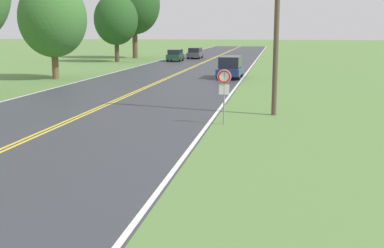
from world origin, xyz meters
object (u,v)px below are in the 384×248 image
(tree_left_verge, at_px, (116,20))
(tree_right_cluster, at_px, (134,4))
(car_dark_grey_van_mid_far, at_px, (195,53))
(traffic_sign, at_px, (224,83))
(tree_mid_treeline, at_px, (53,18))
(car_dark_green_hatchback_mid_near, at_px, (175,55))
(car_dark_blue_van_approaching, at_px, (230,67))

(tree_left_verge, bearing_deg, tree_right_cluster, 90.32)
(car_dark_grey_van_mid_far, bearing_deg, tree_right_cluster, 94.98)
(traffic_sign, bearing_deg, tree_mid_treeline, 133.15)
(tree_mid_treeline, xyz_separation_m, car_dark_green_hatchback_mid_near, (5.00, 23.99, -4.11))
(tree_mid_treeline, relative_size, car_dark_green_hatchback_mid_near, 2.34)
(tree_mid_treeline, bearing_deg, tree_left_verge, 95.32)
(car_dark_blue_van_approaching, bearing_deg, traffic_sign, 5.86)
(traffic_sign, height_order, car_dark_blue_van_approaching, traffic_sign)
(traffic_sign, height_order, tree_mid_treeline, tree_mid_treeline)
(tree_left_verge, relative_size, car_dark_blue_van_approaching, 1.81)
(traffic_sign, relative_size, car_dark_blue_van_approaching, 0.51)
(tree_mid_treeline, height_order, tree_right_cluster, tree_right_cluster)
(tree_right_cluster, bearing_deg, traffic_sign, -68.96)
(tree_left_verge, bearing_deg, tree_mid_treeline, -84.68)
(tree_left_verge, relative_size, car_dark_grey_van_mid_far, 2.04)
(traffic_sign, relative_size, tree_left_verge, 0.28)
(tree_mid_treeline, bearing_deg, traffic_sign, -46.85)
(tree_mid_treeline, xyz_separation_m, car_dark_blue_van_approaching, (14.17, 3.22, -3.96))
(car_dark_blue_van_approaching, distance_m, car_dark_green_hatchback_mid_near, 22.71)
(tree_left_verge, height_order, car_dark_blue_van_approaching, tree_left_verge)
(traffic_sign, xyz_separation_m, car_dark_blue_van_approaching, (-1.69, 20.13, -0.82))
(traffic_sign, bearing_deg, car_dark_green_hatchback_mid_near, 104.86)
(car_dark_green_hatchback_mid_near, bearing_deg, car_dark_grey_van_mid_far, -14.20)
(tree_left_verge, xyz_separation_m, car_dark_grey_van_mid_far, (8.55, 8.84, -4.44))
(tree_left_verge, relative_size, tree_right_cluster, 0.72)
(traffic_sign, relative_size, car_dark_green_hatchback_mid_near, 0.69)
(tree_left_verge, distance_m, tree_right_cluster, 8.43)
(car_dark_blue_van_approaching, distance_m, car_dark_grey_van_mid_far, 28.19)
(tree_left_verge, bearing_deg, car_dark_green_hatchback_mid_near, 19.46)
(tree_right_cluster, xyz_separation_m, car_dark_blue_van_approaching, (16.22, -26.42, -6.54))
(tree_mid_treeline, distance_m, car_dark_green_hatchback_mid_near, 24.85)
(traffic_sign, height_order, tree_left_verge, tree_left_verge)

